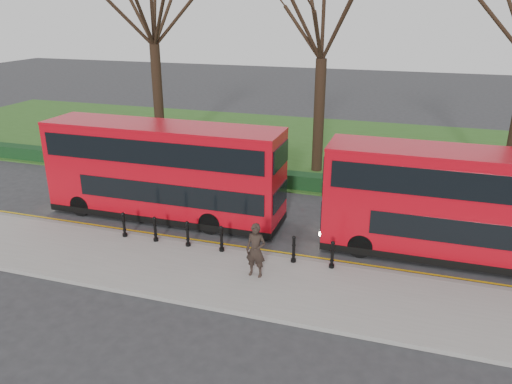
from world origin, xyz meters
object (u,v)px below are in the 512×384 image
(bus_lead, at_px, (164,172))
(pedestrian, at_px, (256,250))
(bus_rear, at_px, (469,207))
(bollard_row, at_px, (221,239))

(bus_lead, xyz_separation_m, pedestrian, (5.57, -4.03, -1.01))
(bus_rear, bearing_deg, bollard_row, -164.22)
(bollard_row, height_order, bus_lead, bus_lead)
(bus_lead, bearing_deg, bus_rear, -0.89)
(pedestrian, bearing_deg, bus_rear, 31.48)
(bollard_row, height_order, bus_rear, bus_rear)
(bus_lead, bearing_deg, pedestrian, -35.89)
(bollard_row, relative_size, bus_lead, 0.81)
(bus_lead, height_order, pedestrian, bus_lead)
(bollard_row, bearing_deg, bus_rear, 15.78)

